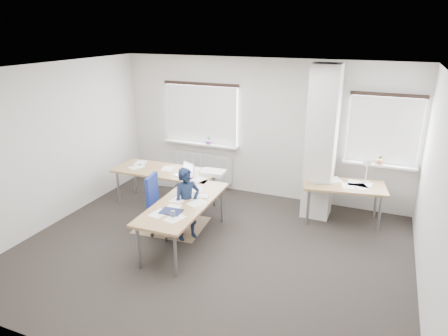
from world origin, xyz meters
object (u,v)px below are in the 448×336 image
at_px(person, 187,204).
at_px(task_chair, 164,218).
at_px(desk_side, 344,187).
at_px(desk_main, 176,187).

bearing_deg(person, task_chair, 130.48).
relative_size(desk_side, task_chair, 1.42).
bearing_deg(desk_side, person, -155.54).
distance_m(desk_main, desk_side, 2.97).
xyz_separation_m(task_chair, person, (0.43, 0.03, 0.33)).
bearing_deg(desk_side, desk_main, -167.59).
height_order(task_chair, person, person).
relative_size(desk_main, person, 2.10).
xyz_separation_m(desk_side, person, (-2.30, -1.58, -0.07)).
distance_m(task_chair, person, 0.54).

